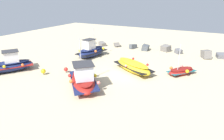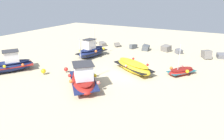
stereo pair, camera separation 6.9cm
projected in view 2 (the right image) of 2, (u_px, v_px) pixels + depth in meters
name	position (u px, v px, depth m)	size (l,w,h in m)	color
ground_plane	(127.00, 73.00, 20.05)	(59.91, 59.91, 0.00)	beige
fishing_boat_0	(133.00, 66.00, 20.30)	(5.11, 3.83, 1.11)	gold
fishing_boat_1	(92.00, 51.00, 25.42)	(2.70, 4.56, 3.88)	navy
fishing_boat_2	(181.00, 71.00, 19.71)	(2.75, 3.19, 3.16)	maroon
fishing_boat_3	(83.00, 78.00, 16.90)	(5.05, 5.16, 4.14)	maroon
fishing_boat_4	(10.00, 65.00, 20.45)	(4.19, 5.03, 2.21)	navy
breakwater_rocks	(173.00, 51.00, 26.91)	(23.19, 2.88, 1.30)	slate
mooring_buoy_0	(43.00, 71.00, 19.63)	(0.48, 0.48, 0.62)	#3F3F42
mooring_buoy_1	(66.00, 69.00, 20.17)	(0.42, 0.42, 0.57)	#3F3F42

